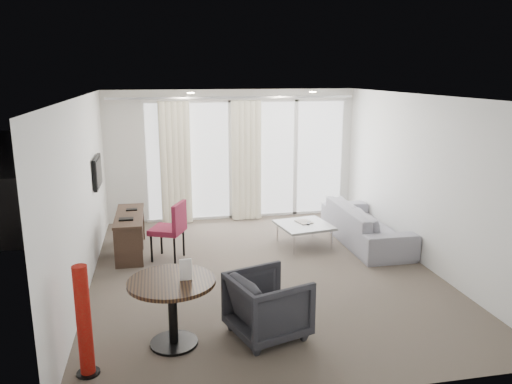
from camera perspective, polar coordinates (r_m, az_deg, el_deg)
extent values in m
cube|color=brown|center=(7.57, 0.90, -9.17)|extent=(5.00, 6.00, 0.00)
cube|color=white|center=(6.99, 0.98, 10.89)|extent=(5.00, 6.00, 0.00)
cube|color=silver|center=(7.09, -19.22, -0.46)|extent=(0.00, 6.00, 2.60)
cube|color=silver|center=(8.07, 18.57, 1.22)|extent=(0.00, 6.00, 2.60)
cube|color=silver|center=(4.41, 9.27, -8.22)|extent=(5.00, 0.00, 2.60)
cylinder|color=#FFE0B2|center=(8.45, -7.47, 11.16)|extent=(0.12, 0.12, 0.02)
cylinder|color=#FFE0B2|center=(8.85, 6.49, 11.29)|extent=(0.12, 0.12, 0.02)
cylinder|color=maroon|center=(5.26, -19.08, -13.79)|extent=(0.29, 0.29, 1.15)
imported|color=#26262B|center=(5.76, 1.37, -12.80)|extent=(1.00, 0.99, 0.73)
imported|color=gray|center=(8.96, 12.42, -3.62)|extent=(0.88, 2.26, 0.66)
cube|color=#4D4D50|center=(11.85, -2.26, -1.06)|extent=(5.60, 3.00, 0.12)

